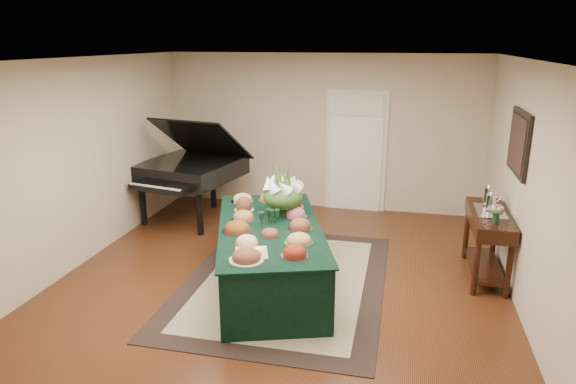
% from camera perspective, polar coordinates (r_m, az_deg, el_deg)
% --- Properties ---
extents(ground, '(6.00, 6.00, 0.00)m').
position_cam_1_polar(ground, '(6.63, -0.58, -9.46)').
color(ground, black).
rests_on(ground, ground).
extents(area_rug, '(2.44, 3.41, 0.01)m').
position_cam_1_polar(area_rug, '(6.53, -0.34, -9.84)').
color(area_rug, black).
rests_on(area_rug, ground).
extents(kitchen_doorway, '(1.05, 0.07, 2.10)m').
position_cam_1_polar(kitchen_doorway, '(9.00, 7.55, 4.32)').
color(kitchen_doorway, silver).
rests_on(kitchen_doorway, ground).
extents(buffet_table, '(1.94, 2.79, 0.78)m').
position_cam_1_polar(buffet_table, '(6.28, -2.00, -7.08)').
color(buffet_table, black).
rests_on(buffet_table, ground).
extents(food_platters, '(1.38, 2.39, 0.15)m').
position_cam_1_polar(food_platters, '(6.18, -2.19, -3.15)').
color(food_platters, silver).
rests_on(food_platters, buffet_table).
extents(cutting_board, '(0.42, 0.42, 0.10)m').
position_cam_1_polar(cutting_board, '(5.37, -4.10, -6.49)').
color(cutting_board, tan).
rests_on(cutting_board, buffet_table).
extents(green_goblets, '(0.23, 0.21, 0.18)m').
position_cam_1_polar(green_goblets, '(6.17, -2.04, -2.78)').
color(green_goblets, black).
rests_on(green_goblets, buffet_table).
extents(floral_centerpiece, '(0.53, 0.53, 0.53)m').
position_cam_1_polar(floral_centerpiece, '(6.43, -0.57, 0.09)').
color(floral_centerpiece, black).
rests_on(floral_centerpiece, buffet_table).
extents(grand_piano, '(1.78, 1.91, 1.73)m').
position_cam_1_polar(grand_piano, '(8.61, -10.77, 2.54)').
color(grand_piano, black).
rests_on(grand_piano, ground).
extents(wicker_basket, '(0.43, 0.43, 0.27)m').
position_cam_1_polar(wicker_basket, '(7.90, -5.79, -4.08)').
color(wicker_basket, '#99673D').
rests_on(wicker_basket, ground).
extents(mahogany_sideboard, '(0.45, 1.30, 0.86)m').
position_cam_1_polar(mahogany_sideboard, '(6.87, 21.39, -3.68)').
color(mahogany_sideboard, black).
rests_on(mahogany_sideboard, ground).
extents(tea_service, '(0.34, 0.58, 0.30)m').
position_cam_1_polar(tea_service, '(6.90, 21.51, -0.86)').
color(tea_service, silver).
rests_on(tea_service, mahogany_sideboard).
extents(pink_bouquet, '(0.17, 0.17, 0.22)m').
position_cam_1_polar(pink_bouquet, '(6.40, 22.17, -1.98)').
color(pink_bouquet, black).
rests_on(pink_bouquet, mahogany_sideboard).
extents(wall_painting, '(0.05, 0.95, 0.75)m').
position_cam_1_polar(wall_painting, '(6.64, 24.26, 5.04)').
color(wall_painting, black).
rests_on(wall_painting, ground).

